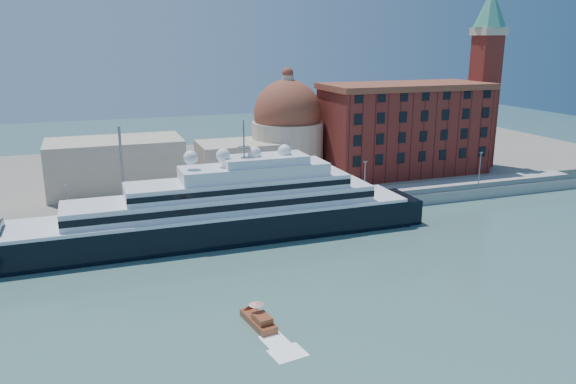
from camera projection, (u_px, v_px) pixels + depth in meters
name	position (u px, v px, depth m)	size (l,w,h in m)	color
ground	(281.00, 285.00, 84.93)	(400.00, 400.00, 0.00)	#38615A
quay	(227.00, 214.00, 115.47)	(180.00, 10.00, 2.50)	gray
land	(191.00, 172.00, 152.76)	(260.00, 72.00, 2.00)	slate
quay_fence	(232.00, 211.00, 110.90)	(180.00, 0.10, 1.20)	slate
superyacht	(202.00, 218.00, 102.28)	(85.85, 11.90, 25.66)	black
water_taxi	(259.00, 320.00, 72.70)	(3.31, 7.06, 3.22)	brown
warehouse	(404.00, 128.00, 145.55)	(43.00, 19.00, 23.25)	maroon
campanile	(486.00, 67.00, 149.49)	(8.40, 8.40, 47.00)	maroon
church	(228.00, 146.00, 136.56)	(66.00, 18.00, 25.50)	beige
lamp_posts	(163.00, 180.00, 107.50)	(120.80, 2.40, 18.00)	slate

